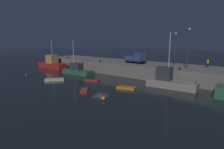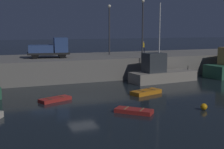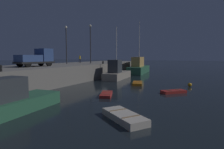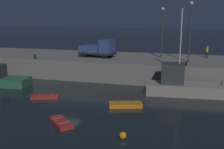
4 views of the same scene
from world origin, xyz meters
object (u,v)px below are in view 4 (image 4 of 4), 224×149
utility_truck (99,49)px  rowboat_white_mid (125,105)px  dinghy_orange_near (45,97)px  lamp_post_west (162,28)px  lamp_post_east (190,27)px  fishing_boat_orange (181,85)px  dockworker (207,51)px  bollard_east (35,57)px  rowboat_blue_far (61,122)px  mooring_buoy_mid (123,135)px  bollard_west (186,64)px

utility_truck → rowboat_white_mid: bearing=-61.9°
dinghy_orange_near → lamp_post_west: (10.67, 14.03, 6.65)m
lamp_post_west → utility_truck: lamp_post_west is taller
lamp_post_east → fishing_boat_orange: bearing=-95.8°
rowboat_white_mid → dockworker: size_ratio=1.99×
utility_truck → bollard_east: size_ratio=8.58×
rowboat_white_mid → rowboat_blue_far: bearing=-125.8°
fishing_boat_orange → mooring_buoy_mid: fishing_boat_orange is taller
utility_truck → dockworker: bearing=12.7°
lamp_post_east → dockworker: lamp_post_east is taller
fishing_boat_orange → rowboat_blue_far: (-9.07, -11.25, -0.94)m
lamp_post_east → dinghy_orange_near: bearing=-142.2°
lamp_post_west → dinghy_orange_near: bearing=-127.3°
dockworker → bollard_east: 23.91m
dockworker → fishing_boat_orange: bearing=-106.5°
lamp_post_west → bollard_west: size_ratio=14.13×
dinghy_orange_near → lamp_post_east: bearing=37.8°
bollard_east → dinghy_orange_near: bearing=-54.4°
rowboat_blue_far → mooring_buoy_mid: 5.59m
dockworker → bollard_east: dockworker is taller
rowboat_white_mid → mooring_buoy_mid: (1.37, -6.94, 0.07)m
lamp_post_west → lamp_post_east: bearing=-37.5°
mooring_buoy_mid → dockworker: dockworker is taller
utility_truck → bollard_west: 12.80m
dockworker → lamp_post_east: bearing=-119.4°
dinghy_orange_near → fishing_boat_orange: bearing=20.6°
rowboat_white_mid → lamp_post_east: lamp_post_east is taller
fishing_boat_orange → bollard_west: bearing=83.2°
rowboat_white_mid → bollard_east: bearing=149.5°
dinghy_orange_near → mooring_buoy_mid: (10.17, -7.37, 0.11)m
lamp_post_east → mooring_buoy_mid: bearing=-102.9°
fishing_boat_orange → lamp_post_east: bearing=84.2°
fishing_boat_orange → rowboat_blue_far: bearing=-128.9°
bollard_west → rowboat_white_mid: bearing=-121.7°
fishing_boat_orange → rowboat_blue_far: fishing_boat_orange is taller
lamp_post_west → dockworker: (6.20, 1.53, -3.15)m
rowboat_blue_far → bollard_east: size_ratio=4.39×
dinghy_orange_near → mooring_buoy_mid: bearing=-36.0°
dinghy_orange_near → rowboat_white_mid: rowboat_white_mid is taller
utility_truck → mooring_buoy_mid: bearing=-67.5°
fishing_boat_orange → mooring_buoy_mid: (-3.63, -12.55, -0.83)m
rowboat_blue_far → utility_truck: size_ratio=0.51×
lamp_post_east → lamp_post_west: bearing=142.5°
bollard_west → lamp_post_east: bearing=85.3°
rowboat_blue_far → fishing_boat_orange: bearing=51.1°
rowboat_white_mid → bollard_east: (-14.66, 8.63, 2.80)m
rowboat_white_mid → utility_truck: size_ratio=0.63×
bollard_west → bollard_east: 20.03m
dinghy_orange_near → utility_truck: bearing=80.5°
fishing_boat_orange → lamp_post_west: (-3.12, 8.85, 5.70)m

